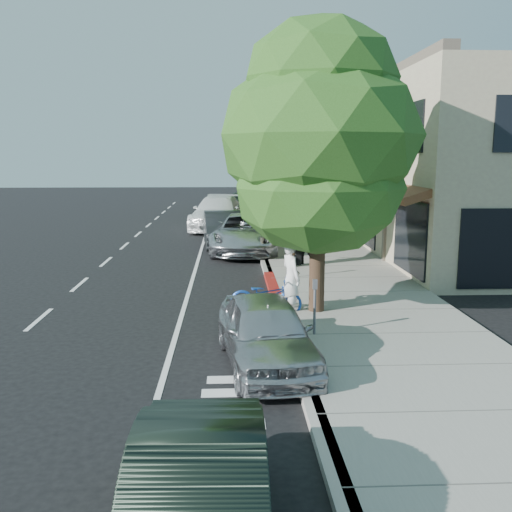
{
  "coord_description": "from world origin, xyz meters",
  "views": [
    {
      "loc": [
        -1.33,
        -16.24,
        4.11
      ],
      "look_at": [
        -0.6,
        -0.61,
        1.35
      ],
      "focal_mm": 40.0,
      "sensor_mm": 36.0,
      "label": 1
    }
  ],
  "objects": [
    {
      "name": "street_tree_1",
      "position": [
        0.9,
        4.0,
        4.58
      ],
      "size": [
        4.18,
        4.18,
        7.32
      ],
      "color": "black",
      "rests_on": "ground"
    },
    {
      "name": "dark_sedan",
      "position": [
        -1.63,
        9.76,
        0.79
      ],
      "size": [
        2.06,
        4.94,
        1.59
      ],
      "primitive_type": "imported",
      "rotation": [
        0.0,
        0.0,
        0.08
      ],
      "color": "#212527",
      "rests_on": "ground"
    },
    {
      "name": "storefront_building",
      "position": [
        9.6,
        18.0,
        3.5
      ],
      "size": [
        10.0,
        36.0,
        7.0
      ],
      "primitive_type": "cube",
      "color": "#C1B794",
      "rests_on": "ground"
    },
    {
      "name": "near_car_b",
      "position": [
        -1.68,
        -11.12,
        0.66
      ],
      "size": [
        1.42,
        4.04,
        1.33
      ],
      "primitive_type": "imported",
      "rotation": [
        0.0,
        0.0,
        -0.0
      ],
      "color": "black",
      "rests_on": "ground"
    },
    {
      "name": "cyclist",
      "position": [
        0.25,
        -1.88,
        0.99
      ],
      "size": [
        0.69,
        0.84,
        1.98
      ],
      "primitive_type": "imported",
      "rotation": [
        0.0,
        0.0,
        1.93
      ],
      "color": "white",
      "rests_on": "ground"
    },
    {
      "name": "dark_suv_far",
      "position": [
        -0.5,
        24.75,
        0.81
      ],
      "size": [
        2.23,
        4.88,
        1.62
      ],
      "primitive_type": "imported",
      "rotation": [
        0.0,
        0.0,
        -0.07
      ],
      "color": "black",
      "rests_on": "ground"
    },
    {
      "name": "silver_suv",
      "position": [
        -0.64,
        8.0,
        0.83
      ],
      "size": [
        3.19,
        6.14,
        1.65
      ],
      "primitive_type": "imported",
      "rotation": [
        0.0,
        0.0,
        -0.08
      ],
      "color": "silver",
      "rests_on": "ground"
    },
    {
      "name": "curb_red_segment",
      "position": [
        0.0,
        1.0,
        0.07
      ],
      "size": [
        0.32,
        4.0,
        0.15
      ],
      "primitive_type": "cube",
      "color": "maroon",
      "rests_on": "ground"
    },
    {
      "name": "curb",
      "position": [
        0.0,
        8.0,
        0.07
      ],
      "size": [
        0.3,
        56.0,
        0.15
      ],
      "primitive_type": "cube",
      "color": "#9E998E",
      "rests_on": "ground"
    },
    {
      "name": "sidewalk",
      "position": [
        2.3,
        8.0,
        0.07
      ],
      "size": [
        4.6,
        56.0,
        0.15
      ],
      "primitive_type": "cube",
      "color": "gray",
      "rests_on": "ground"
    },
    {
      "name": "street_tree_5",
      "position": [
        0.9,
        28.0,
        4.5
      ],
      "size": [
        4.64,
        4.64,
        7.35
      ],
      "color": "black",
      "rests_on": "ground"
    },
    {
      "name": "street_tree_2",
      "position": [
        0.9,
        10.0,
        4.34
      ],
      "size": [
        4.58,
        4.58,
        7.11
      ],
      "color": "black",
      "rests_on": "ground"
    },
    {
      "name": "ground",
      "position": [
        0.0,
        0.0,
        0.0
      ],
      "size": [
        120.0,
        120.0,
        0.0
      ],
      "primitive_type": "plane",
      "color": "black",
      "rests_on": "ground"
    },
    {
      "name": "near_car_a",
      "position": [
        -0.63,
        -5.5,
        0.69
      ],
      "size": [
        2.13,
        4.23,
        1.38
      ],
      "primitive_type": "imported",
      "rotation": [
        0.0,
        0.0,
        0.13
      ],
      "color": "#B2B2B7",
      "rests_on": "ground"
    },
    {
      "name": "pedestrian",
      "position": [
        1.37,
        4.54,
        1.04
      ],
      "size": [
        1.01,
        0.87,
        1.78
      ],
      "primitive_type": "imported",
      "rotation": [
        0.0,
        0.0,
        3.39
      ],
      "color": "black",
      "rests_on": "sidewalk"
    },
    {
      "name": "white_pickup",
      "position": [
        -1.98,
        15.99,
        0.92
      ],
      "size": [
        3.45,
        6.66,
        1.85
      ],
      "primitive_type": "imported",
      "rotation": [
        0.0,
        0.0,
        -0.14
      ],
      "color": "white",
      "rests_on": "ground"
    },
    {
      "name": "bicycle",
      "position": [
        -0.4,
        -1.81,
        0.49
      ],
      "size": [
        1.96,
        0.98,
        0.99
      ],
      "primitive_type": "imported",
      "rotation": [
        0.0,
        0.0,
        1.39
      ],
      "color": "#163F9B",
      "rests_on": "ground"
    },
    {
      "name": "street_tree_4",
      "position": [
        0.9,
        22.0,
        5.04
      ],
      "size": [
        4.03,
        4.03,
        7.88
      ],
      "color": "black",
      "rests_on": "ground"
    },
    {
      "name": "street_tree_3",
      "position": [
        0.9,
        16.0,
        5.22
      ],
      "size": [
        5.28,
        5.28,
        8.48
      ],
      "color": "black",
      "rests_on": "ground"
    },
    {
      "name": "street_tree_0",
      "position": [
        0.9,
        -2.0,
        4.49
      ],
      "size": [
        5.07,
        5.07,
        7.45
      ],
      "color": "black",
      "rests_on": "ground"
    }
  ]
}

